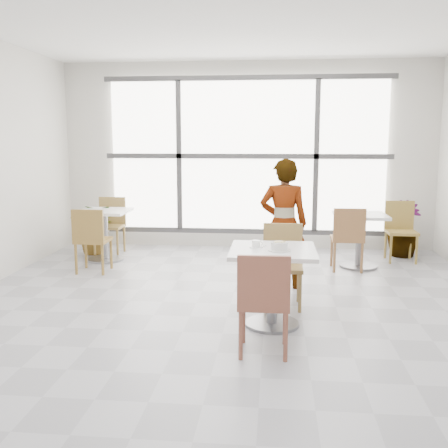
# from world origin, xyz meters

# --- Properties ---
(floor) EXTENTS (7.00, 7.00, 0.00)m
(floor) POSITION_xyz_m (0.00, 0.00, 0.00)
(floor) COLOR #9E9EA5
(floor) RESTS_ON ground
(ceiling) EXTENTS (7.00, 7.00, 0.00)m
(ceiling) POSITION_xyz_m (0.00, 0.00, 3.00)
(ceiling) COLOR white
(ceiling) RESTS_ON ground
(wall_back) EXTENTS (6.00, 0.00, 6.00)m
(wall_back) POSITION_xyz_m (0.00, 3.50, 1.50)
(wall_back) COLOR silver
(wall_back) RESTS_ON ground
(wall_front) EXTENTS (6.00, 0.00, 6.00)m
(wall_front) POSITION_xyz_m (0.00, -3.50, 1.50)
(wall_front) COLOR silver
(wall_front) RESTS_ON ground
(window) EXTENTS (4.60, 0.07, 2.52)m
(window) POSITION_xyz_m (0.00, 3.44, 1.50)
(window) COLOR white
(window) RESTS_ON ground
(main_table) EXTENTS (0.80, 0.80, 0.75)m
(main_table) POSITION_xyz_m (0.45, -0.17, 0.52)
(main_table) COLOR silver
(main_table) RESTS_ON ground
(chair_near) EXTENTS (0.42, 0.42, 0.87)m
(chair_near) POSITION_xyz_m (0.38, -0.90, 0.50)
(chair_near) COLOR brown
(chair_near) RESTS_ON ground
(chair_far) EXTENTS (0.42, 0.42, 0.87)m
(chair_far) POSITION_xyz_m (0.55, 0.49, 0.50)
(chair_far) COLOR olive
(chair_far) RESTS_ON ground
(oatmeal_bowl) EXTENTS (0.21, 0.21, 0.09)m
(oatmeal_bowl) POSITION_xyz_m (0.51, -0.25, 0.79)
(oatmeal_bowl) COLOR silver
(oatmeal_bowl) RESTS_ON main_table
(coffee_cup) EXTENTS (0.16, 0.13, 0.07)m
(coffee_cup) POSITION_xyz_m (0.29, -0.12, 0.78)
(coffee_cup) COLOR white
(coffee_cup) RESTS_ON main_table
(person) EXTENTS (0.57, 0.38, 1.55)m
(person) POSITION_xyz_m (0.57, 1.15, 0.77)
(person) COLOR black
(person) RESTS_ON ground
(bg_table_left) EXTENTS (0.70, 0.70, 0.75)m
(bg_table_left) POSITION_xyz_m (-2.02, 2.32, 0.49)
(bg_table_left) COLOR white
(bg_table_left) RESTS_ON ground
(bg_table_right) EXTENTS (0.70, 0.70, 0.75)m
(bg_table_right) POSITION_xyz_m (1.64, 2.27, 0.49)
(bg_table_right) COLOR silver
(bg_table_right) RESTS_ON ground
(bg_chair_left_near) EXTENTS (0.42, 0.42, 0.87)m
(bg_chair_left_near) POSITION_xyz_m (-1.96, 1.58, 0.50)
(bg_chair_left_near) COLOR olive
(bg_chair_left_near) RESTS_ON ground
(bg_chair_left_far) EXTENTS (0.42, 0.42, 0.87)m
(bg_chair_left_far) POSITION_xyz_m (-2.09, 2.84, 0.50)
(bg_chair_left_far) COLOR #A07E43
(bg_chair_left_far) RESTS_ON ground
(bg_chair_right_near) EXTENTS (0.42, 0.42, 0.87)m
(bg_chair_right_near) POSITION_xyz_m (1.44, 2.02, 0.50)
(bg_chair_right_near) COLOR brown
(bg_chair_right_near) RESTS_ON ground
(bg_chair_right_far) EXTENTS (0.42, 0.42, 0.87)m
(bg_chair_right_far) POSITION_xyz_m (2.30, 2.77, 0.50)
(bg_chair_right_far) COLOR olive
(bg_chair_right_far) RESTS_ON ground
(plant_left) EXTENTS (0.73, 0.65, 0.78)m
(plant_left) POSITION_xyz_m (-2.31, 2.77, 0.39)
(plant_left) COLOR #507D38
(plant_left) RESTS_ON ground
(plant_right) EXTENTS (0.52, 0.52, 0.85)m
(plant_right) POSITION_xyz_m (2.41, 3.04, 0.42)
(plant_right) COLOR #668C4A
(plant_right) RESTS_ON ground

